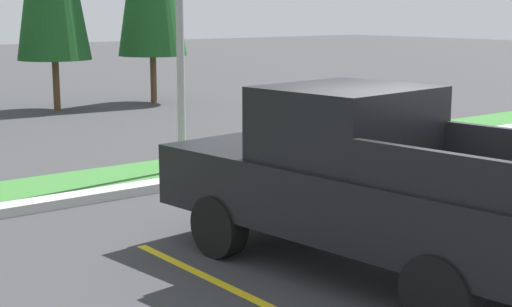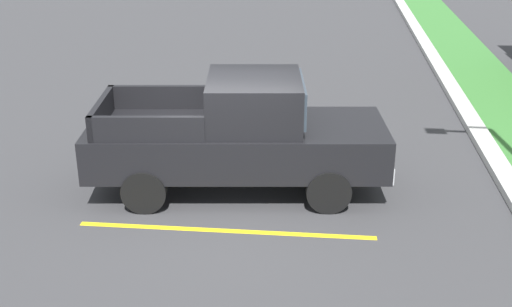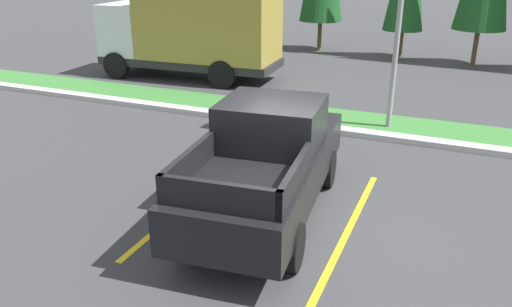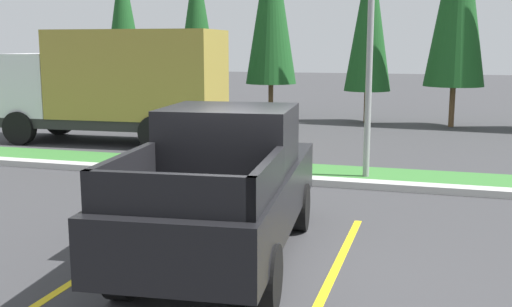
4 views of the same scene
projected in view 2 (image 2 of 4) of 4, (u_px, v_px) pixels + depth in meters
The scene contains 4 objects.
ground_plane at pixel (229, 205), 11.27m from camera, with size 120.00×120.00×0.00m, color #38383A.
parking_line_near at pixel (247, 156), 13.28m from camera, with size 0.12×4.80×0.01m, color yellow.
parking_line_far at pixel (226, 231), 10.44m from camera, with size 0.12×4.80×0.01m, color yellow.
pickup_truck_main at pixel (240, 136), 11.46m from camera, with size 2.41×5.39×2.10m.
Camera 2 is at (9.94, 1.46, 5.19)m, focal length 45.67 mm.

